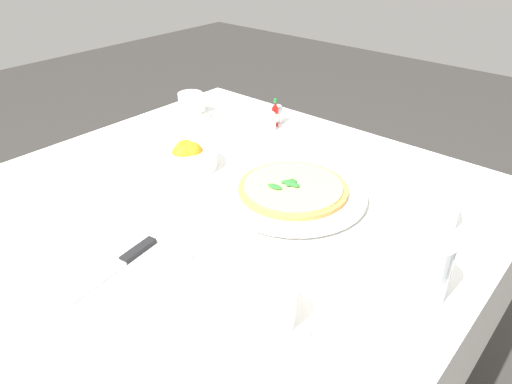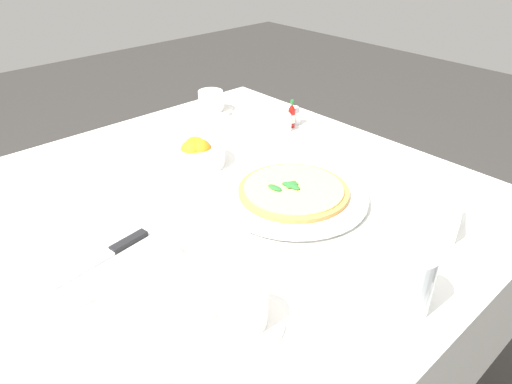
{
  "view_description": "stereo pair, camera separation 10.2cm",
  "coord_description": "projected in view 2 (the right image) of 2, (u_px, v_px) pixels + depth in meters",
  "views": [
    {
      "loc": [
        0.6,
        0.62,
        1.28
      ],
      "look_at": [
        -0.06,
        0.05,
        0.75
      ],
      "focal_mm": 32.97,
      "sensor_mm": 36.0,
      "label": 1
    },
    {
      "loc": [
        0.53,
        0.7,
        1.28
      ],
      "look_at": [
        -0.06,
        0.05,
        0.75
      ],
      "focal_mm": 32.97,
      "sensor_mm": 36.0,
      "label": 2
    }
  ],
  "objects": [
    {
      "name": "hot_sauce_bottle",
      "position": [
        292.0,
        116.0,
        1.35
      ],
      "size": [
        0.02,
        0.02,
        0.08
      ],
      "color": "#B7140F",
      "rests_on": "dining_table"
    },
    {
      "name": "salt_shaker",
      "position": [
        287.0,
        123.0,
        1.33
      ],
      "size": [
        0.03,
        0.03,
        0.06
      ],
      "color": "white",
      "rests_on": "dining_table"
    },
    {
      "name": "pepper_shaker",
      "position": [
        296.0,
        116.0,
        1.38
      ],
      "size": [
        0.03,
        0.03,
        0.06
      ],
      "color": "white",
      "rests_on": "dining_table"
    },
    {
      "name": "coffee_cup_right_edge",
      "position": [
        211.0,
        102.0,
        1.46
      ],
      "size": [
        0.13,
        0.13,
        0.07
      ],
      "color": "white",
      "rests_on": "dining_table"
    },
    {
      "name": "pizza_plate",
      "position": [
        293.0,
        196.0,
        1.02
      ],
      "size": [
        0.32,
        0.32,
        0.02
      ],
      "color": "white",
      "rests_on": "dining_table"
    },
    {
      "name": "citrus_bowl",
      "position": [
        195.0,
        153.0,
        1.16
      ],
      "size": [
        0.15,
        0.15,
        0.07
      ],
      "color": "white",
      "rests_on": "dining_table"
    },
    {
      "name": "pizza",
      "position": [
        293.0,
        190.0,
        1.01
      ],
      "size": [
        0.24,
        0.24,
        0.02
      ],
      "color": "#C68E47",
      "rests_on": "pizza_plate"
    },
    {
      "name": "coffee_cup_left_edge",
      "position": [
        242.0,
        310.0,
        0.7
      ],
      "size": [
        0.13,
        0.13,
        0.07
      ],
      "color": "white",
      "rests_on": "dining_table"
    },
    {
      "name": "menu_card",
      "position": [
        457.0,
        219.0,
        0.91
      ],
      "size": [
        0.08,
        0.04,
        0.06
      ],
      "rotation": [
        0.0,
        0.0,
        0.46
      ],
      "color": "white",
      "rests_on": "dining_table"
    },
    {
      "name": "dinner_knife",
      "position": [
        106.0,
        255.0,
        0.83
      ],
      "size": [
        0.2,
        0.05,
        0.01
      ],
      "rotation": [
        0.0,
        0.0,
        0.14
      ],
      "color": "silver",
      "rests_on": "napkin_folded"
    },
    {
      "name": "water_glass_near_right",
      "position": [
        409.0,
        285.0,
        0.73
      ],
      "size": [
        0.07,
        0.07,
        0.11
      ],
      "color": "white",
      "rests_on": "dining_table"
    },
    {
      "name": "napkin_folded",
      "position": [
        108.0,
        260.0,
        0.83
      ],
      "size": [
        0.22,
        0.14,
        0.02
      ],
      "rotation": [
        0.0,
        0.0,
        0.03
      ],
      "color": "white",
      "rests_on": "dining_table"
    },
    {
      "name": "dining_table",
      "position": [
        221.0,
        248.0,
        1.1
      ],
      "size": [
        1.08,
        1.08,
        0.73
      ],
      "color": "white",
      "rests_on": "ground_plane"
    }
  ]
}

